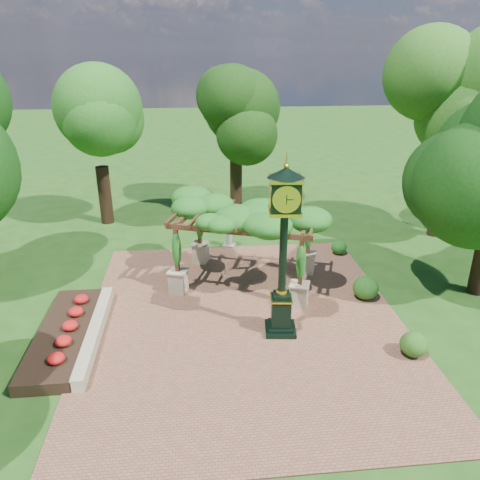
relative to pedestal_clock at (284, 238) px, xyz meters
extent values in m
plane|color=#1E4714|center=(-1.01, -0.24, -3.14)|extent=(120.00, 120.00, 0.00)
cube|color=brown|center=(-1.01, 0.76, -3.12)|extent=(10.00, 12.00, 0.04)
cube|color=#C6B793|center=(-5.61, 0.26, -2.94)|extent=(0.35, 5.00, 0.40)
cube|color=red|center=(-6.51, 0.26, -2.96)|extent=(1.50, 5.00, 0.36)
cube|color=black|center=(0.00, 0.00, -3.03)|extent=(1.01, 1.01, 0.14)
cube|color=black|center=(0.00, 0.00, -2.41)|extent=(0.63, 0.63, 1.03)
cube|color=yellow|center=(0.00, 0.00, -1.95)|extent=(0.71, 0.71, 0.05)
cylinder|color=black|center=(0.00, 0.00, -0.45)|extent=(0.25, 0.25, 2.64)
cube|color=black|center=(0.00, 0.00, 1.27)|extent=(0.89, 0.89, 0.80)
cylinder|color=white|center=(-0.04, -0.41, 1.27)|extent=(0.69, 0.11, 0.69)
cone|color=black|center=(0.00, 0.00, 1.90)|extent=(1.14, 1.14, 0.29)
sphere|color=yellow|center=(0.00, 0.00, 2.08)|extent=(0.16, 0.16, 0.16)
cube|color=#C3B491|center=(-3.16, 2.90, -2.71)|extent=(0.71, 0.71, 0.78)
cube|color=#4E2E1B|center=(-3.16, 2.90, -1.48)|extent=(0.18, 0.18, 1.59)
cube|color=#C3B491|center=(0.91, 1.49, -2.71)|extent=(0.71, 0.71, 0.78)
cube|color=#4E2E1B|center=(0.91, 1.49, -1.48)|extent=(0.18, 0.18, 1.59)
cube|color=#C3B491|center=(-2.31, 5.34, -2.71)|extent=(0.71, 0.71, 0.78)
cube|color=#4E2E1B|center=(-2.31, 5.34, -1.48)|extent=(0.18, 0.18, 1.59)
cube|color=#C3B491|center=(1.76, 3.93, -2.71)|extent=(0.71, 0.71, 0.78)
cube|color=#4E2E1B|center=(1.76, 3.93, -1.48)|extent=(0.18, 0.18, 1.59)
cube|color=#4E2E1B|center=(-1.13, 2.19, -0.62)|extent=(4.76, 1.76, 0.19)
cube|color=#4E2E1B|center=(-0.28, 4.63, -0.62)|extent=(4.76, 1.76, 0.19)
ellipsoid|color=#20621C|center=(-0.70, 3.41, -0.38)|extent=(5.74, 4.57, 0.86)
cube|color=gray|center=(-1.02, 6.94, -3.09)|extent=(0.66, 0.66, 0.09)
cylinder|color=gray|center=(-1.02, 6.94, -2.68)|extent=(0.33, 0.33, 0.83)
cylinder|color=gray|center=(-1.02, 6.94, -2.24)|extent=(0.62, 0.62, 0.05)
ellipsoid|color=#285518|center=(3.53, -1.59, -2.74)|extent=(0.98, 0.98, 0.71)
ellipsoid|color=#225919|center=(3.31, 1.74, -2.70)|extent=(1.12, 1.12, 0.80)
ellipsoid|color=#1E5919|center=(3.53, 5.54, -2.81)|extent=(0.70, 0.70, 0.58)
cylinder|color=black|center=(-6.86, 10.63, -1.71)|extent=(0.62, 0.62, 2.85)
ellipsoid|color=#255F1B|center=(-6.86, 10.63, 1.97)|extent=(4.07, 4.07, 4.51)
cylinder|color=black|center=(-0.16, 12.74, -1.73)|extent=(0.66, 0.66, 2.82)
ellipsoid|color=#16360D|center=(-0.16, 12.74, 1.91)|extent=(3.93, 3.93, 4.45)
cylinder|color=#321E13|center=(8.69, 7.33, -1.42)|extent=(0.65, 0.65, 3.43)
ellipsoid|color=#2C5F1B|center=(8.69, 7.33, 3.01)|extent=(4.79, 4.79, 5.42)
camera|label=1|loc=(-2.49, -12.10, 4.98)|focal=35.00mm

